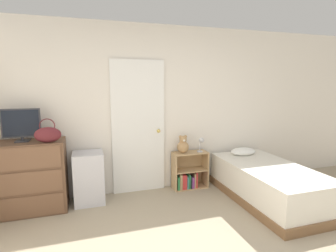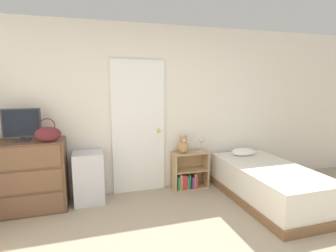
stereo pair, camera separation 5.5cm
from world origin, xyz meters
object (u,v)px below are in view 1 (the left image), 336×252
object	(u,v)px
bed	(268,183)
handbag	(48,134)
tv	(21,124)
desk_lamp	(201,142)
dresser	(30,177)
bookshelf	(188,174)
teddy_bear	(183,145)
storage_bin	(89,178)

from	to	relation	value
bed	handbag	bearing A→B (deg)	169.86
tv	desk_lamp	xyz separation A→B (m)	(2.52, 0.04, -0.41)
handbag	desk_lamp	world-z (taller)	handbag
handbag	bed	distance (m)	3.08
dresser	bed	xyz separation A→B (m)	(3.19, -0.66, -0.21)
bookshelf	bed	size ratio (longest dim) A/B	0.33
handbag	bed	xyz separation A→B (m)	(2.93, -0.52, -0.79)
teddy_bear	desk_lamp	xyz separation A→B (m)	(0.29, -0.04, 0.04)
storage_bin	handbag	bearing A→B (deg)	-158.99
dresser	desk_lamp	size ratio (longest dim) A/B	4.04
bookshelf	bed	bearing A→B (deg)	-39.54
tv	desk_lamp	bearing A→B (deg)	0.96
tv	bookshelf	size ratio (longest dim) A/B	0.77
tv	bookshelf	distance (m)	2.50
tv	storage_bin	xyz separation A→B (m)	(0.79, 0.01, -0.80)
dresser	storage_bin	world-z (taller)	dresser
dresser	storage_bin	size ratio (longest dim) A/B	1.30
dresser	handbag	xyz separation A→B (m)	(0.27, -0.14, 0.58)
handbag	bed	size ratio (longest dim) A/B	0.17
storage_bin	dresser	bearing A→B (deg)	-176.84
bookshelf	teddy_bear	world-z (taller)	teddy_bear
dresser	desk_lamp	world-z (taller)	dresser
tv	teddy_bear	xyz separation A→B (m)	(2.23, 0.08, -0.45)
handbag	teddy_bear	bearing A→B (deg)	7.31
teddy_bear	desk_lamp	bearing A→B (deg)	-6.84
tv	handbag	world-z (taller)	tv
dresser	desk_lamp	distance (m)	2.48
dresser	handbag	bearing A→B (deg)	-27.41
teddy_bear	bed	world-z (taller)	teddy_bear
desk_lamp	bed	bearing A→B (deg)	-45.20
teddy_bear	desk_lamp	size ratio (longest dim) A/B	1.21
handbag	bookshelf	distance (m)	2.17
storage_bin	bookshelf	distance (m)	1.54
bookshelf	bed	distance (m)	1.21
handbag	bookshelf	xyz separation A→B (m)	(1.99, 0.25, -0.82)
teddy_bear	handbag	bearing A→B (deg)	-172.69
dresser	bed	bearing A→B (deg)	-11.70
teddy_bear	tv	bearing A→B (deg)	-178.00
dresser	teddy_bear	world-z (taller)	dresser
dresser	bookshelf	bearing A→B (deg)	2.80
tv	handbag	bearing A→B (deg)	-27.35
desk_lamp	handbag	bearing A→B (deg)	-174.57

